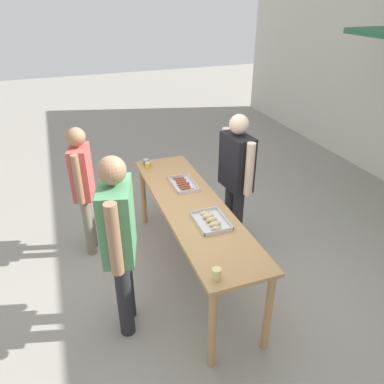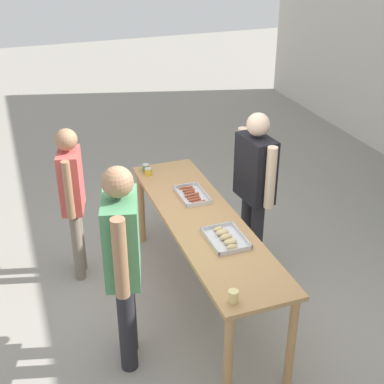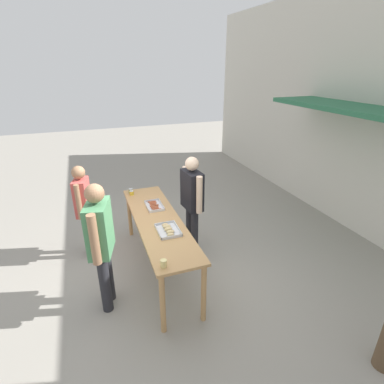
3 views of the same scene
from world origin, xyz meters
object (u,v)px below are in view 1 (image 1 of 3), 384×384
object	(u,v)px
food_tray_sausages	(183,185)
food_tray_buns	(211,221)
condiment_jar_ketchup	(148,165)
person_customer_with_cup	(119,235)
person_server_behind_table	(236,172)
beer_cup	(217,274)
person_customer_holding_hotdog	(83,181)
condiment_jar_mustard	(146,162)

from	to	relation	value
food_tray_sausages	food_tray_buns	size ratio (longest dim) A/B	1.00
condiment_jar_ketchup	person_customer_with_cup	bearing A→B (deg)	-22.40
food_tray_buns	person_server_behind_table	world-z (taller)	person_server_behind_table
food_tray_buns	beer_cup	xyz separation A→B (m)	(0.76, -0.27, 0.03)
beer_cup	condiment_jar_ketchup	bearing A→B (deg)	-179.96
food_tray_buns	person_customer_holding_hotdog	xyz separation A→B (m)	(-1.24, -1.10, 0.04)
condiment_jar_ketchup	condiment_jar_mustard	bearing A→B (deg)	179.28
food_tray_buns	condiment_jar_ketchup	size ratio (longest dim) A/B	5.35
condiment_jar_mustard	person_customer_with_cup	distance (m)	1.79
food_tray_sausages	person_customer_with_cup	distance (m)	1.32
person_server_behind_table	food_tray_buns	bearing A→B (deg)	-45.70
food_tray_buns	person_customer_with_cup	size ratio (longest dim) A/B	0.23
person_server_behind_table	person_customer_with_cup	size ratio (longest dim) A/B	0.96
beer_cup	person_server_behind_table	xyz separation A→B (m)	(-1.51, 0.90, 0.06)
condiment_jar_mustard	person_server_behind_table	xyz separation A→B (m)	(0.80, 0.90, 0.07)
condiment_jar_mustard	person_server_behind_table	distance (m)	1.21
beer_cup	person_customer_with_cup	xyz separation A→B (m)	(-0.64, -0.65, 0.10)
food_tray_buns	condiment_jar_mustard	size ratio (longest dim) A/B	5.35
condiment_jar_mustard	beer_cup	size ratio (longest dim) A/B	0.81
food_tray_sausages	beer_cup	size ratio (longest dim) A/B	4.33
food_tray_sausages	person_server_behind_table	xyz separation A→B (m)	(0.09, 0.63, 0.10)
food_tray_buns	condiment_jar_ketchup	bearing A→B (deg)	-169.46
food_tray_buns	person_customer_with_cup	bearing A→B (deg)	-82.99
beer_cup	person_customer_with_cup	world-z (taller)	person_customer_with_cup
person_server_behind_table	person_customer_with_cup	world-z (taller)	person_customer_with_cup
person_server_behind_table	person_customer_with_cup	distance (m)	1.77
person_customer_holding_hotdog	person_customer_with_cup	size ratio (longest dim) A/B	0.90
food_tray_buns	person_customer_with_cup	distance (m)	0.93
condiment_jar_ketchup	person_server_behind_table	bearing A→B (deg)	52.18
condiment_jar_mustard	person_server_behind_table	world-z (taller)	person_server_behind_table
person_server_behind_table	person_customer_holding_hotdog	size ratio (longest dim) A/B	1.06
person_customer_holding_hotdog	person_customer_with_cup	bearing A→B (deg)	-157.85
person_customer_holding_hotdog	person_server_behind_table	bearing A→B (deg)	-91.40
food_tray_sausages	beer_cup	xyz separation A→B (m)	(1.59, -0.27, 0.03)
food_tray_buns	condiment_jar_ketchup	distance (m)	1.47
person_customer_holding_hotdog	person_customer_with_cup	xyz separation A→B (m)	(1.35, 0.19, 0.09)
condiment_jar_mustard	condiment_jar_ketchup	distance (m)	0.10
condiment_jar_mustard	food_tray_sausages	bearing A→B (deg)	20.44
food_tray_sausages	person_customer_with_cup	world-z (taller)	person_customer_with_cup
beer_cup	person_customer_with_cup	size ratio (longest dim) A/B	0.05
food_tray_sausages	food_tray_buns	xyz separation A→B (m)	(0.84, 0.00, 0.01)
condiment_jar_mustard	person_customer_holding_hotdog	size ratio (longest dim) A/B	0.05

